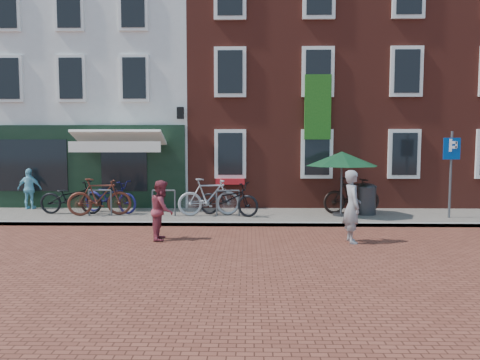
{
  "coord_description": "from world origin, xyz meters",
  "views": [
    {
      "loc": [
        1.17,
        -12.26,
        2.3
      ],
      "look_at": [
        0.9,
        0.08,
        1.32
      ],
      "focal_mm": 32.76,
      "sensor_mm": 36.0,
      "label": 1
    }
  ],
  "objects_px": {
    "litter_bin": "(367,197)",
    "bicycle_5": "(352,195)",
    "bicycle_2": "(110,197)",
    "boy": "(162,210)",
    "bicycle_0": "(71,198)",
    "cafe_person": "(30,189)",
    "woman": "(352,206)",
    "bicycle_4": "(228,199)",
    "bicycle_3": "(209,197)",
    "parasol": "(342,156)",
    "bicycle_1": "(100,197)",
    "parking_sign": "(451,162)"
  },
  "relations": [
    {
      "from": "litter_bin",
      "to": "bicycle_5",
      "type": "bearing_deg",
      "value": 153.28
    },
    {
      "from": "bicycle_2",
      "to": "bicycle_5",
      "type": "relative_size",
      "value": 1.03
    },
    {
      "from": "boy",
      "to": "bicycle_0",
      "type": "bearing_deg",
      "value": 43.56
    },
    {
      "from": "cafe_person",
      "to": "bicycle_2",
      "type": "distance_m",
      "value": 3.16
    },
    {
      "from": "boy",
      "to": "bicycle_5",
      "type": "bearing_deg",
      "value": -60.64
    },
    {
      "from": "woman",
      "to": "bicycle_4",
      "type": "relative_size",
      "value": 0.85
    },
    {
      "from": "bicycle_0",
      "to": "bicycle_3",
      "type": "distance_m",
      "value": 4.47
    },
    {
      "from": "cafe_person",
      "to": "bicycle_0",
      "type": "relative_size",
      "value": 0.7
    },
    {
      "from": "cafe_person",
      "to": "parasol",
      "type": "bearing_deg",
      "value": 172.86
    },
    {
      "from": "parasol",
      "to": "cafe_person",
      "type": "distance_m",
      "value": 10.59
    },
    {
      "from": "bicycle_3",
      "to": "bicycle_4",
      "type": "relative_size",
      "value": 0.97
    },
    {
      "from": "woman",
      "to": "parasol",
      "type": "bearing_deg",
      "value": -10.38
    },
    {
      "from": "bicycle_2",
      "to": "cafe_person",
      "type": "bearing_deg",
      "value": 96.14
    },
    {
      "from": "parasol",
      "to": "bicycle_3",
      "type": "xyz_separation_m",
      "value": [
        -4.13,
        -0.07,
        -1.28
      ]
    },
    {
      "from": "woman",
      "to": "bicycle_4",
      "type": "height_order",
      "value": "woman"
    },
    {
      "from": "litter_bin",
      "to": "bicycle_3",
      "type": "distance_m",
      "value": 5.0
    },
    {
      "from": "litter_bin",
      "to": "cafe_person",
      "type": "relative_size",
      "value": 0.76
    },
    {
      "from": "boy",
      "to": "bicycle_4",
      "type": "bearing_deg",
      "value": -29.73
    },
    {
      "from": "boy",
      "to": "bicycle_3",
      "type": "relative_size",
      "value": 0.75
    },
    {
      "from": "bicycle_1",
      "to": "bicycle_5",
      "type": "distance_m",
      "value": 8.02
    },
    {
      "from": "bicycle_2",
      "to": "bicycle_5",
      "type": "bearing_deg",
      "value": -69.33
    },
    {
      "from": "boy",
      "to": "bicycle_2",
      "type": "bearing_deg",
      "value": 30.03
    },
    {
      "from": "parasol",
      "to": "bicycle_2",
      "type": "height_order",
      "value": "parasol"
    },
    {
      "from": "parking_sign",
      "to": "bicycle_0",
      "type": "height_order",
      "value": "parking_sign"
    },
    {
      "from": "bicycle_2",
      "to": "bicycle_4",
      "type": "height_order",
      "value": "same"
    },
    {
      "from": "bicycle_1",
      "to": "bicycle_2",
      "type": "distance_m",
      "value": 0.61
    },
    {
      "from": "woman",
      "to": "bicycle_5",
      "type": "distance_m",
      "value": 3.92
    },
    {
      "from": "woman",
      "to": "bicycle_4",
      "type": "bearing_deg",
      "value": 40.18
    },
    {
      "from": "litter_bin",
      "to": "boy",
      "type": "height_order",
      "value": "boy"
    },
    {
      "from": "bicycle_4",
      "to": "bicycle_0",
      "type": "bearing_deg",
      "value": 109.32
    },
    {
      "from": "boy",
      "to": "bicycle_4",
      "type": "distance_m",
      "value": 3.4
    },
    {
      "from": "parasol",
      "to": "bicycle_5",
      "type": "relative_size",
      "value": 1.15
    },
    {
      "from": "litter_bin",
      "to": "bicycle_4",
      "type": "xyz_separation_m",
      "value": [
        -4.39,
        -0.31,
        -0.02
      ]
    },
    {
      "from": "bicycle_3",
      "to": "bicycle_5",
      "type": "relative_size",
      "value": 1.0
    },
    {
      "from": "litter_bin",
      "to": "bicycle_1",
      "type": "relative_size",
      "value": 0.55
    },
    {
      "from": "bicycle_1",
      "to": "bicycle_2",
      "type": "xyz_separation_m",
      "value": [
        0.15,
        0.58,
        -0.06
      ]
    },
    {
      "from": "parking_sign",
      "to": "cafe_person",
      "type": "relative_size",
      "value": 1.87
    },
    {
      "from": "cafe_person",
      "to": "bicycle_5",
      "type": "height_order",
      "value": "cafe_person"
    },
    {
      "from": "parasol",
      "to": "bicycle_5",
      "type": "xyz_separation_m",
      "value": [
        0.44,
        0.47,
        -1.28
      ]
    },
    {
      "from": "parking_sign",
      "to": "woman",
      "type": "distance_m",
      "value": 4.81
    },
    {
      "from": "litter_bin",
      "to": "bicycle_4",
      "type": "distance_m",
      "value": 4.4
    },
    {
      "from": "litter_bin",
      "to": "boy",
      "type": "bearing_deg",
      "value": -150.1
    },
    {
      "from": "parking_sign",
      "to": "bicycle_0",
      "type": "bearing_deg",
      "value": 177.51
    },
    {
      "from": "litter_bin",
      "to": "parasol",
      "type": "height_order",
      "value": "parasol"
    },
    {
      "from": "bicycle_3",
      "to": "bicycle_4",
      "type": "bearing_deg",
      "value": -99.84
    },
    {
      "from": "bicycle_1",
      "to": "bicycle_5",
      "type": "relative_size",
      "value": 1.0
    },
    {
      "from": "litter_bin",
      "to": "cafe_person",
      "type": "xyz_separation_m",
      "value": [
        -11.32,
        0.97,
        0.15
      ]
    },
    {
      "from": "cafe_person",
      "to": "bicycle_3",
      "type": "distance_m",
      "value": 6.47
    },
    {
      "from": "litter_bin",
      "to": "bicycle_3",
      "type": "height_order",
      "value": "bicycle_3"
    },
    {
      "from": "bicycle_4",
      "to": "woman",
      "type": "bearing_deg",
      "value": -115.2
    }
  ]
}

